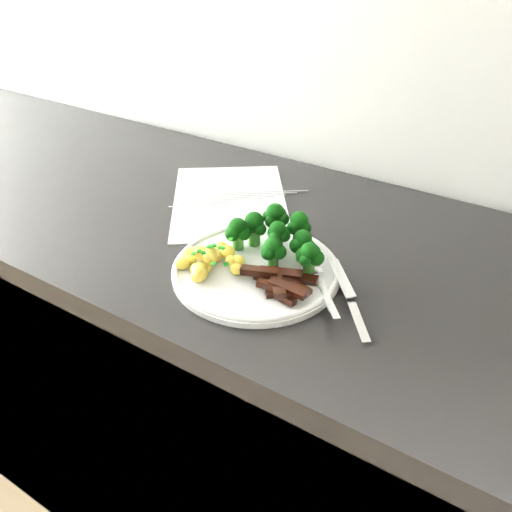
{
  "coord_description": "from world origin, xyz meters",
  "views": [
    {
      "loc": [
        0.36,
        1.06,
        1.32
      ],
      "look_at": [
        0.03,
        1.58,
        0.9
      ],
      "focal_mm": 36.29,
      "sensor_mm": 36.0,
      "label": 1
    }
  ],
  "objects_px": {
    "counter": "(260,407)",
    "plate": "(256,269)",
    "recipe_paper": "(230,200)",
    "broccoli": "(278,234)",
    "beef_strips": "(280,283)",
    "fork": "(323,288)",
    "knife": "(353,308)",
    "potatoes": "(207,260)"
  },
  "relations": [
    {
      "from": "fork",
      "to": "beef_strips",
      "type": "bearing_deg",
      "value": -157.97
    },
    {
      "from": "potatoes",
      "to": "beef_strips",
      "type": "relative_size",
      "value": 0.93
    },
    {
      "from": "recipe_paper",
      "to": "broccoli",
      "type": "relative_size",
      "value": 2.15
    },
    {
      "from": "counter",
      "to": "recipe_paper",
      "type": "relative_size",
      "value": 6.48
    },
    {
      "from": "counter",
      "to": "plate",
      "type": "relative_size",
      "value": 9.25
    },
    {
      "from": "counter",
      "to": "knife",
      "type": "xyz_separation_m",
      "value": [
        0.21,
        -0.11,
        0.44
      ]
    },
    {
      "from": "recipe_paper",
      "to": "beef_strips",
      "type": "relative_size",
      "value": 3.23
    },
    {
      "from": "counter",
      "to": "plate",
      "type": "height_order",
      "value": "plate"
    },
    {
      "from": "potatoes",
      "to": "knife",
      "type": "distance_m",
      "value": 0.22
    },
    {
      "from": "recipe_paper",
      "to": "fork",
      "type": "height_order",
      "value": "fork"
    },
    {
      "from": "recipe_paper",
      "to": "plate",
      "type": "xyz_separation_m",
      "value": [
        0.16,
        -0.17,
        0.01
      ]
    },
    {
      "from": "plate",
      "to": "potatoes",
      "type": "distance_m",
      "value": 0.07
    },
    {
      "from": "counter",
      "to": "broccoli",
      "type": "relative_size",
      "value": 13.94
    },
    {
      "from": "knife",
      "to": "plate",
      "type": "bearing_deg",
      "value": 176.9
    },
    {
      "from": "counter",
      "to": "knife",
      "type": "bearing_deg",
      "value": -27.02
    },
    {
      "from": "plate",
      "to": "beef_strips",
      "type": "xyz_separation_m",
      "value": [
        0.05,
        -0.02,
        0.01
      ]
    },
    {
      "from": "recipe_paper",
      "to": "knife",
      "type": "distance_m",
      "value": 0.37
    },
    {
      "from": "counter",
      "to": "beef_strips",
      "type": "bearing_deg",
      "value": -49.43
    },
    {
      "from": "broccoli",
      "to": "fork",
      "type": "xyz_separation_m",
      "value": [
        0.1,
        -0.05,
        -0.03
      ]
    },
    {
      "from": "potatoes",
      "to": "fork",
      "type": "bearing_deg",
      "value": 11.82
    },
    {
      "from": "plate",
      "to": "recipe_paper",
      "type": "bearing_deg",
      "value": 134.2
    },
    {
      "from": "fork",
      "to": "knife",
      "type": "bearing_deg",
      "value": -8.57
    },
    {
      "from": "plate",
      "to": "broccoli",
      "type": "bearing_deg",
      "value": 80.68
    },
    {
      "from": "broccoli",
      "to": "fork",
      "type": "height_order",
      "value": "broccoli"
    },
    {
      "from": "counter",
      "to": "recipe_paper",
      "type": "height_order",
      "value": "recipe_paper"
    },
    {
      "from": "counter",
      "to": "recipe_paper",
      "type": "xyz_separation_m",
      "value": [
        -0.11,
        0.07,
        0.44
      ]
    },
    {
      "from": "beef_strips",
      "to": "knife",
      "type": "bearing_deg",
      "value": 8.67
    },
    {
      "from": "plate",
      "to": "beef_strips",
      "type": "height_order",
      "value": "beef_strips"
    },
    {
      "from": "recipe_paper",
      "to": "plate",
      "type": "height_order",
      "value": "plate"
    },
    {
      "from": "recipe_paper",
      "to": "plate",
      "type": "bearing_deg",
      "value": -45.8
    },
    {
      "from": "plate",
      "to": "knife",
      "type": "xyz_separation_m",
      "value": [
        0.16,
        -0.01,
        0.0
      ]
    },
    {
      "from": "broccoli",
      "to": "knife",
      "type": "distance_m",
      "value": 0.16
    },
    {
      "from": "recipe_paper",
      "to": "beef_strips",
      "type": "xyz_separation_m",
      "value": [
        0.22,
        -0.19,
        0.02
      ]
    },
    {
      "from": "fork",
      "to": "knife",
      "type": "relative_size",
      "value": 0.84
    },
    {
      "from": "recipe_paper",
      "to": "potatoes",
      "type": "xyz_separation_m",
      "value": [
        0.1,
        -0.2,
        0.02
      ]
    },
    {
      "from": "counter",
      "to": "broccoli",
      "type": "height_order",
      "value": "broccoli"
    },
    {
      "from": "counter",
      "to": "plate",
      "type": "distance_m",
      "value": 0.45
    },
    {
      "from": "plate",
      "to": "broccoli",
      "type": "height_order",
      "value": "broccoli"
    },
    {
      "from": "plate",
      "to": "fork",
      "type": "xyz_separation_m",
      "value": [
        0.11,
        -0.0,
        0.01
      ]
    },
    {
      "from": "potatoes",
      "to": "beef_strips",
      "type": "height_order",
      "value": "potatoes"
    },
    {
      "from": "beef_strips",
      "to": "recipe_paper",
      "type": "bearing_deg",
      "value": 138.5
    },
    {
      "from": "recipe_paper",
      "to": "plate",
      "type": "distance_m",
      "value": 0.23
    }
  ]
}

